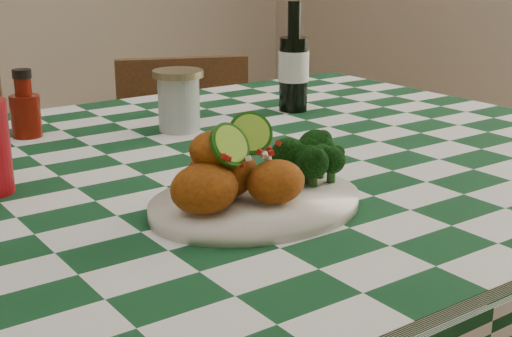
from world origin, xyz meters
TOP-DOWN VIEW (x-y plane):
  - plate at (0.05, -0.21)m, footprint 0.29×0.23m
  - fried_chicken_pile at (0.02, -0.21)m, footprint 0.15×0.11m
  - broccoli_side at (0.15, -0.20)m, footprint 0.08×0.08m
  - ketchup_bottle at (-0.06, 0.32)m, footprint 0.07×0.07m
  - mason_jar at (0.17, 0.20)m, footprint 0.10×0.10m
  - beer_bottle at (0.44, 0.21)m, footprint 0.06×0.06m
  - wooden_chair_right at (0.48, 0.68)m, footprint 0.49×0.50m

SIDE VIEW (x-z plane):
  - wooden_chair_right at x=0.48m, z-range 0.00..0.81m
  - plate at x=0.05m, z-range 0.79..0.80m
  - broccoli_side at x=0.15m, z-range 0.80..0.86m
  - mason_jar at x=0.17m, z-range 0.79..0.89m
  - ketchup_bottle at x=-0.06m, z-range 0.79..0.90m
  - fried_chicken_pile at x=0.02m, z-range 0.80..0.90m
  - beer_bottle at x=0.44m, z-range 0.79..1.00m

